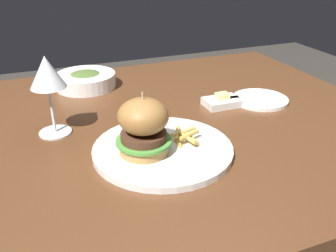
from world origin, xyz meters
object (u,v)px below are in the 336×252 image
wine_glass (47,75)px  butter_dish (222,102)px  bread_plate (260,99)px  soup_bowl (86,80)px  main_plate (164,149)px  table_knife (244,98)px  burger_sandwich (143,126)px

wine_glass → butter_dish: (0.44, 0.00, -0.13)m
bread_plate → soup_bowl: size_ratio=0.85×
soup_bowl → bread_plate: bearing=-34.3°
wine_glass → bread_plate: (0.55, -0.01, -0.13)m
main_plate → wine_glass: size_ratio=1.61×
wine_glass → soup_bowl: 0.33m
wine_glass → soup_bowl: wine_glass is taller
wine_glass → butter_dish: bearing=0.0°
main_plate → soup_bowl: size_ratio=1.63×
wine_glass → table_knife: size_ratio=0.96×
burger_sandwich → bread_plate: burger_sandwich is taller
table_knife → bread_plate: bearing=-8.6°
burger_sandwich → soup_bowl: (-0.03, 0.46, -0.05)m
bread_plate → soup_bowl: bearing=145.7°
wine_glass → table_knife: bearing=-0.5°
main_plate → wine_glass: wine_glass is taller
main_plate → bread_plate: size_ratio=1.93×
wine_glass → table_knife: wine_glass is taller
main_plate → burger_sandwich: 0.08m
bread_plate → table_knife: (-0.05, 0.01, 0.01)m
burger_sandwich → table_knife: 0.39m
burger_sandwich → wine_glass: size_ratio=0.71×
bread_plate → butter_dish: butter_dish is taller
table_knife → soup_bowl: 0.48m
main_plate → burger_sandwich: size_ratio=2.27×
table_knife → butter_dish: (-0.07, 0.00, -0.00)m
burger_sandwich → wine_glass: (-0.16, 0.18, 0.07)m
table_knife → burger_sandwich: bearing=-153.2°
table_knife → main_plate: bearing=-150.4°
bread_plate → table_knife: bearing=171.4°
wine_glass → bread_plate: 0.57m
main_plate → butter_dish: size_ratio=3.06×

